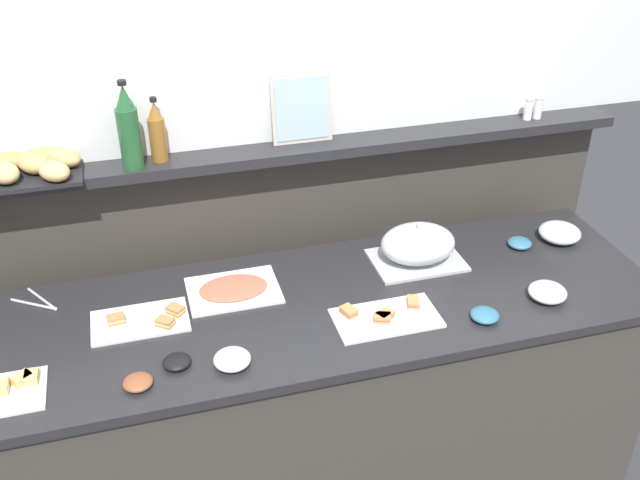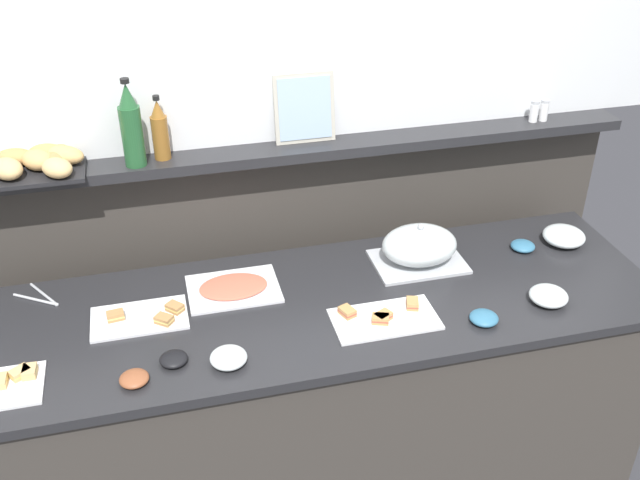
{
  "view_description": "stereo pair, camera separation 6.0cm",
  "coord_description": "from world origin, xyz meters",
  "px_view_note": "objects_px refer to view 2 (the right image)",
  "views": [
    {
      "loc": [
        -0.53,
        -1.97,
        2.42
      ],
      "look_at": [
        0.06,
        0.1,
        1.12
      ],
      "focal_mm": 40.78,
      "sensor_mm": 36.0,
      "label": 1
    },
    {
      "loc": [
        -0.47,
        -1.99,
        2.42
      ],
      "look_at": [
        0.06,
        0.1,
        1.12
      ],
      "focal_mm": 40.78,
      "sensor_mm": 36.0,
      "label": 2
    }
  ],
  "objects_px": {
    "condiment_bowl_cream": "(484,318)",
    "condiment_bowl_teal": "(523,246)",
    "glass_bowl_large": "(564,237)",
    "glass_bowl_medium": "(548,296)",
    "sandwich_platter_front": "(142,317)",
    "framed_picture": "(304,108)",
    "wine_bottle_green": "(131,127)",
    "pepper_shaker": "(544,110)",
    "condiment_bowl_red": "(174,359)",
    "serving_cloche": "(419,247)",
    "vinegar_bottle_amber": "(160,131)",
    "sandwich_platter_rear": "(384,318)",
    "salt_shaker": "(534,111)",
    "condiment_bowl_dark": "(134,379)",
    "serving_tongs": "(41,297)",
    "glass_bowl_small": "(229,358)",
    "bread_basket": "(35,163)",
    "cold_cuts_platter": "(233,288)"
  },
  "relations": [
    {
      "from": "condiment_bowl_dark",
      "to": "wine_bottle_green",
      "type": "relative_size",
      "value": 0.28
    },
    {
      "from": "vinegar_bottle_amber",
      "to": "glass_bowl_large",
      "type": "bearing_deg",
      "value": -12.48
    },
    {
      "from": "framed_picture",
      "to": "sandwich_platter_front",
      "type": "bearing_deg",
      "value": -145.84
    },
    {
      "from": "sandwich_platter_rear",
      "to": "pepper_shaker",
      "type": "distance_m",
      "value": 1.15
    },
    {
      "from": "pepper_shaker",
      "to": "bread_basket",
      "type": "xyz_separation_m",
      "value": [
        -1.95,
        -0.01,
        -0.0
      ]
    },
    {
      "from": "sandwich_platter_front",
      "to": "condiment_bowl_dark",
      "type": "relative_size",
      "value": 3.58
    },
    {
      "from": "glass_bowl_medium",
      "to": "condiment_bowl_teal",
      "type": "height_order",
      "value": "glass_bowl_medium"
    },
    {
      "from": "condiment_bowl_cream",
      "to": "glass_bowl_medium",
      "type": "bearing_deg",
      "value": 10.56
    },
    {
      "from": "glass_bowl_medium",
      "to": "wine_bottle_green",
      "type": "distance_m",
      "value": 1.56
    },
    {
      "from": "glass_bowl_large",
      "to": "glass_bowl_medium",
      "type": "xyz_separation_m",
      "value": [
        -0.26,
        -0.34,
        -0.01
      ]
    },
    {
      "from": "serving_cloche",
      "to": "condiment_bowl_red",
      "type": "height_order",
      "value": "serving_cloche"
    },
    {
      "from": "sandwich_platter_rear",
      "to": "salt_shaker",
      "type": "bearing_deg",
      "value": 37.06
    },
    {
      "from": "sandwich_platter_rear",
      "to": "condiment_bowl_cream",
      "type": "height_order",
      "value": "sandwich_platter_rear"
    },
    {
      "from": "sandwich_platter_rear",
      "to": "bread_basket",
      "type": "distance_m",
      "value": 1.31
    },
    {
      "from": "serving_cloche",
      "to": "condiment_bowl_red",
      "type": "xyz_separation_m",
      "value": [
        -0.94,
        -0.35,
        -0.06
      ]
    },
    {
      "from": "glass_bowl_large",
      "to": "wine_bottle_green",
      "type": "height_order",
      "value": "wine_bottle_green"
    },
    {
      "from": "sandwich_platter_rear",
      "to": "glass_bowl_medium",
      "type": "height_order",
      "value": "glass_bowl_medium"
    },
    {
      "from": "bread_basket",
      "to": "framed_picture",
      "type": "bearing_deg",
      "value": 2.66
    },
    {
      "from": "condiment_bowl_teal",
      "to": "wine_bottle_green",
      "type": "bearing_deg",
      "value": 167.95
    },
    {
      "from": "vinegar_bottle_amber",
      "to": "condiment_bowl_teal",
      "type": "bearing_deg",
      "value": -14.27
    },
    {
      "from": "serving_tongs",
      "to": "wine_bottle_green",
      "type": "relative_size",
      "value": 0.51
    },
    {
      "from": "sandwich_platter_front",
      "to": "framed_picture",
      "type": "distance_m",
      "value": 0.96
    },
    {
      "from": "glass_bowl_medium",
      "to": "glass_bowl_small",
      "type": "bearing_deg",
      "value": -177.49
    },
    {
      "from": "condiment_bowl_cream",
      "to": "bread_basket",
      "type": "xyz_separation_m",
      "value": [
        -1.4,
        0.71,
        0.41
      ]
    },
    {
      "from": "condiment_bowl_cream",
      "to": "salt_shaker",
      "type": "height_order",
      "value": "salt_shaker"
    },
    {
      "from": "condiment_bowl_cream",
      "to": "serving_tongs",
      "type": "xyz_separation_m",
      "value": [
        -1.45,
        0.5,
        -0.01
      ]
    },
    {
      "from": "wine_bottle_green",
      "to": "framed_picture",
      "type": "relative_size",
      "value": 1.22
    },
    {
      "from": "glass_bowl_large",
      "to": "cold_cuts_platter",
      "type": "bearing_deg",
      "value": -179.92
    },
    {
      "from": "sandwich_platter_rear",
      "to": "glass_bowl_small",
      "type": "relative_size",
      "value": 3.05
    },
    {
      "from": "cold_cuts_platter",
      "to": "condiment_bowl_teal",
      "type": "xyz_separation_m",
      "value": [
        1.13,
        -0.0,
        0.01
      ]
    },
    {
      "from": "sandwich_platter_rear",
      "to": "salt_shaker",
      "type": "height_order",
      "value": "salt_shaker"
    },
    {
      "from": "condiment_bowl_dark",
      "to": "serving_tongs",
      "type": "distance_m",
      "value": 0.6
    },
    {
      "from": "serving_cloche",
      "to": "vinegar_bottle_amber",
      "type": "bearing_deg",
      "value": 159.77
    },
    {
      "from": "condiment_bowl_dark",
      "to": "serving_cloche",
      "type": "bearing_deg",
      "value": 21.23
    },
    {
      "from": "pepper_shaker",
      "to": "condiment_bowl_red",
      "type": "bearing_deg",
      "value": -156.9
    },
    {
      "from": "glass_bowl_medium",
      "to": "condiment_bowl_cream",
      "type": "relative_size",
      "value": 1.39
    },
    {
      "from": "vinegar_bottle_amber",
      "to": "framed_picture",
      "type": "xyz_separation_m",
      "value": [
        0.53,
        0.03,
        0.02
      ]
    },
    {
      "from": "sandwich_platter_front",
      "to": "condiment_bowl_cream",
      "type": "relative_size",
      "value": 3.29
    },
    {
      "from": "sandwich_platter_front",
      "to": "cold_cuts_platter",
      "type": "relative_size",
      "value": 0.99
    },
    {
      "from": "glass_bowl_large",
      "to": "framed_picture",
      "type": "height_order",
      "value": "framed_picture"
    },
    {
      "from": "condiment_bowl_cream",
      "to": "condiment_bowl_teal",
      "type": "xyz_separation_m",
      "value": [
        0.35,
        0.39,
        -0.0
      ]
    },
    {
      "from": "condiment_bowl_red",
      "to": "wine_bottle_green",
      "type": "xyz_separation_m",
      "value": [
        -0.04,
        0.64,
        0.52
      ]
    },
    {
      "from": "condiment_bowl_cream",
      "to": "wine_bottle_green",
      "type": "height_order",
      "value": "wine_bottle_green"
    },
    {
      "from": "glass_bowl_large",
      "to": "condiment_bowl_red",
      "type": "distance_m",
      "value": 1.58
    },
    {
      "from": "condiment_bowl_red",
      "to": "serving_tongs",
      "type": "bearing_deg",
      "value": 132.92
    },
    {
      "from": "condiment_bowl_red",
      "to": "salt_shaker",
      "type": "relative_size",
      "value": 1.02
    },
    {
      "from": "glass_bowl_small",
      "to": "salt_shaker",
      "type": "xyz_separation_m",
      "value": [
        1.36,
        0.71,
        0.41
      ]
    },
    {
      "from": "sandwich_platter_front",
      "to": "framed_picture",
      "type": "xyz_separation_m",
      "value": [
        0.67,
        0.46,
        0.51
      ]
    },
    {
      "from": "cold_cuts_platter",
      "to": "glass_bowl_large",
      "type": "bearing_deg",
      "value": 0.08
    },
    {
      "from": "sandwich_platter_rear",
      "to": "wine_bottle_green",
      "type": "height_order",
      "value": "wine_bottle_green"
    }
  ]
}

